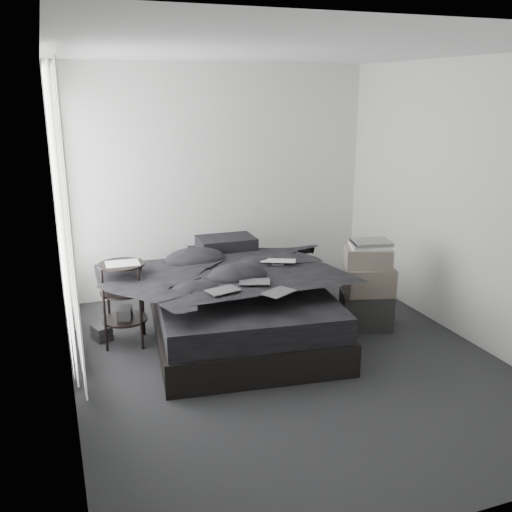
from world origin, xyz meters
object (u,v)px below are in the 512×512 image
object	(u,v)px
bed	(240,322)
box_lower	(366,310)
laptop	(278,256)
side_stand	(124,304)

from	to	relation	value
bed	box_lower	bearing A→B (deg)	-2.89
box_lower	laptop	bearing A→B (deg)	165.73
laptop	box_lower	bearing A→B (deg)	10.59
bed	box_lower	size ratio (longest dim) A/B	4.33
bed	box_lower	world-z (taller)	box_lower
bed	laptop	xyz separation A→B (m)	(0.39, 0.00, 0.63)
laptop	box_lower	xyz separation A→B (m)	(0.87, -0.22, -0.59)
bed	laptop	size ratio (longest dim) A/B	6.24
bed	side_stand	bearing A→B (deg)	175.08
bed	side_stand	size ratio (longest dim) A/B	2.73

